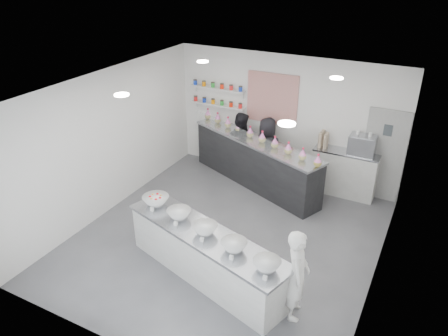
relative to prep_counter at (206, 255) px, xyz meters
The scene contains 26 objects.
floor 1.24m from the prep_counter, 98.64° to the left, with size 6.00×6.00×0.00m, color #515156.
ceiling 2.81m from the prep_counter, 98.64° to the left, with size 6.00×6.00×0.00m, color white.
back_wall 4.28m from the prep_counter, 92.40° to the left, with size 5.50×5.50×0.00m, color white.
left_wall 3.31m from the prep_counter, 158.69° to the left, with size 6.00×6.00×0.00m, color white.
right_wall 3.01m from the prep_counter, 23.88° to the left, with size 6.00×6.00×0.00m, color white.
back_door 4.67m from the prep_counter, 62.65° to the left, with size 0.88×0.04×2.10m, color #979694.
pattern_panel 4.41m from the prep_counter, 97.25° to the left, with size 1.25×0.03×1.20m, color #A11B17.
jar_shelf_lower 4.62m from the prep_counter, 115.46° to the left, with size 1.45×0.22×0.04m, color silver.
jar_shelf_upper 4.75m from the prep_counter, 115.46° to the left, with size 1.45×0.22×0.04m, color silver.
preserve_jars 4.68m from the prep_counter, 115.57° to the left, with size 1.45×0.10×0.56m, color red, non-canonical shape.
downlight_0 2.99m from the prep_counter, behind, with size 0.24×0.24×0.02m, color white.
downlight_1 2.82m from the prep_counter, ahead, with size 0.24×0.24×0.02m, color white.
downlight_2 4.05m from the prep_counter, 119.86° to the left, with size 0.24×0.24×0.02m, color white.
downlight_3 3.93m from the prep_counter, 65.89° to the left, with size 0.24×0.24×0.02m, color white.
prep_counter is the anchor object (origin of this frame).
back_bar 3.49m from the prep_counter, 100.05° to the left, with size 3.68×0.67×1.14m, color black.
sneeze_guard 3.34m from the prep_counter, 103.15° to the left, with size 3.63×0.02×0.31m, color white.
espresso_ledge 4.16m from the prep_counter, 70.65° to the left, with size 1.43×0.46×1.06m, color beige.
espresso_machine 4.35m from the prep_counter, 66.82° to the left, with size 0.56×0.39×0.43m, color #93969E.
cup_stacks 4.08m from the prep_counter, 78.09° to the left, with size 0.25×0.24×0.34m, color gray, non-canonical shape.
prep_bowls 0.53m from the prep_counter, ahead, with size 3.03×0.53×0.17m, color white, non-canonical shape.
label_cards 0.72m from the prep_counter, 73.28° to the right, with size 2.66×0.04×0.07m, color white, non-canonical shape.
cookie_bags 3.59m from the prep_counter, 100.05° to the left, with size 3.76×0.16×0.28m, color #F47BD0, non-canonical shape.
woman_prep 1.67m from the prep_counter, ahead, with size 0.55×0.36×1.52m, color white.
staff_left 3.93m from the prep_counter, 107.10° to the left, with size 0.78×0.61×1.61m, color black.
staff_right 3.78m from the prep_counter, 96.92° to the left, with size 0.78×0.51×1.60m, color black.
Camera 1 is at (3.18, -6.25, 5.08)m, focal length 35.00 mm.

